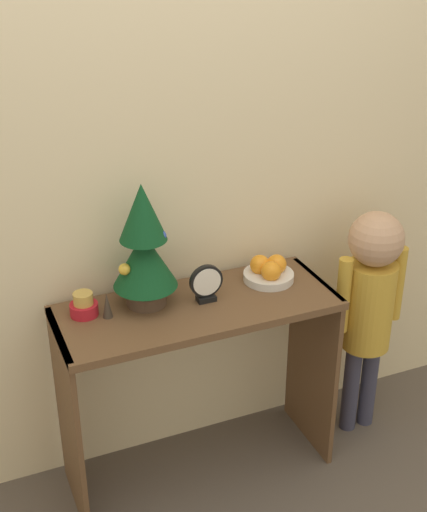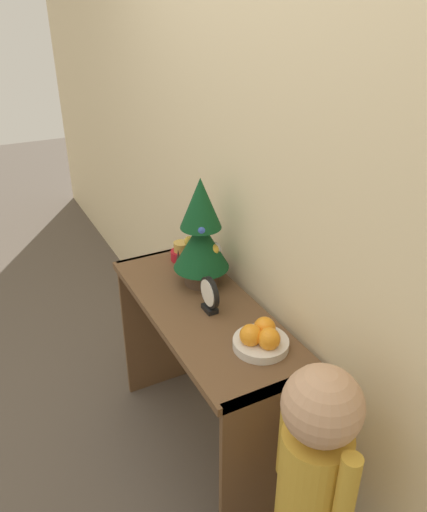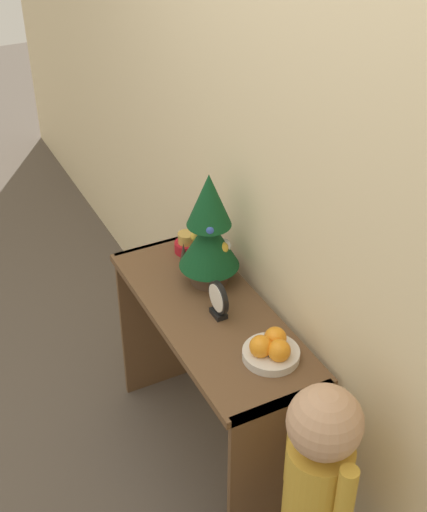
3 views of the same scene
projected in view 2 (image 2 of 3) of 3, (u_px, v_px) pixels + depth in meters
ground_plane at (163, 463)px, 2.24m from camera, size 12.00×12.00×0.00m
back_wall at (262, 183)px, 1.85m from camera, size 7.00×0.05×2.50m
console_table at (203, 346)px, 2.05m from camera, size 1.04×0.41×0.78m
mini_tree at (201, 234)px, 2.02m from camera, size 0.23×0.23×0.47m
fruit_bowl at (261, 338)px, 1.72m from camera, size 0.20×0.20×0.10m
singing_bowl at (181, 252)px, 2.29m from camera, size 0.10×0.10×0.09m
desk_clock at (209, 295)px, 1.90m from camera, size 0.13×0.04×0.15m
figurine at (178, 259)px, 2.21m from camera, size 0.04×0.04×0.10m
child_figure at (314, 470)px, 1.42m from camera, size 0.32×0.22×1.03m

